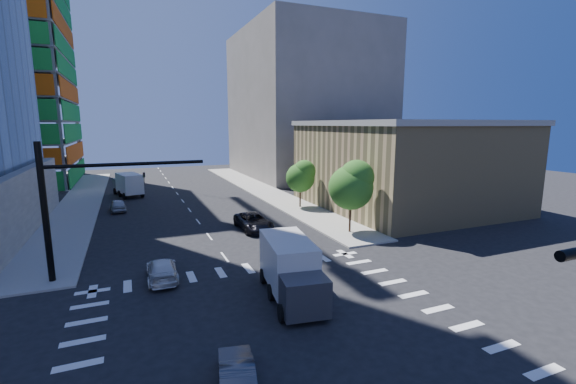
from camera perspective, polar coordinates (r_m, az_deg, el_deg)
name	(u,v)px	position (r m, az deg, el deg)	size (l,w,h in m)	color
ground	(282,333)	(20.22, -0.93, -20.22)	(160.00, 160.00, 0.00)	black
road_markings	(282,333)	(20.22, -0.93, -20.21)	(20.00, 20.00, 0.01)	silver
sidewalk_ne	(261,190)	(60.20, -3.98, 0.34)	(5.00, 60.00, 0.15)	gray
sidewalk_nw	(81,202)	(57.46, -28.32, -1.32)	(5.00, 60.00, 0.15)	gray
commercial_building	(403,164)	(49.74, 16.74, 3.99)	(20.50, 22.50, 10.60)	#978558
bg_building_ne	(305,105)	(78.79, 2.55, 12.80)	(24.00, 30.00, 28.00)	#625D58
signal_mast_nw	(71,198)	(28.36, -29.51, -0.81)	(10.20, 0.40, 9.00)	black
tree_south	(353,184)	(36.09, 9.56, 1.12)	(4.16, 4.16, 6.82)	#382316
tree_north	(302,176)	(46.79, 2.02, 2.41)	(3.54, 3.52, 5.78)	#382316
car_nb_far	(254,222)	(37.78, -5.13, -4.39)	(2.68, 5.80, 1.61)	black
car_sb_near	(162,270)	(27.31, -18.17, -10.87)	(1.90, 4.67, 1.36)	silver
car_sb_mid	(118,205)	(49.78, -23.90, -1.80)	(1.71, 4.24, 1.44)	#9EA1A5
car_sb_cross	(237,374)	(16.62, -7.61, -25.15)	(1.35, 3.87, 1.28)	#454449
box_truck_near	(292,275)	(22.97, 0.65, -12.22)	(3.64, 6.76, 3.37)	black
box_truck_far	(128,186)	(59.81, -22.67, 0.85)	(4.20, 6.73, 3.28)	black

